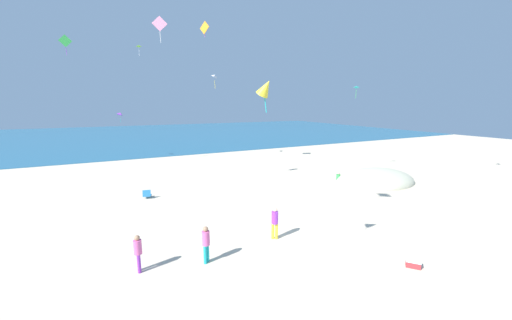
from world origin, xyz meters
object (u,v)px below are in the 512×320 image
at_px(person_0, 275,221).
at_px(kite_green, 65,41).
at_px(person_2, 138,251).
at_px(kite_orange, 205,28).
at_px(kite_pink, 160,24).
at_px(person_3, 206,242).
at_px(kite_lime, 139,46).
at_px(kite_purple, 120,114).
at_px(kite_yellow, 265,88).
at_px(kite_teal, 356,87).
at_px(person_1, 338,177).
at_px(kite_white, 215,76).
at_px(beach_chair_far_right, 147,194).
at_px(cooler_box, 413,264).

relative_size(person_0, kite_green, 0.92).
bearing_deg(person_2, kite_orange, 68.58).
bearing_deg(kite_pink, kite_green, 118.92).
distance_m(person_2, person_3, 2.65).
bearing_deg(kite_lime, kite_pink, -92.15).
bearing_deg(kite_purple, kite_yellow, -83.24).
relative_size(kite_orange, kite_teal, 1.23).
xyz_separation_m(person_1, kite_orange, (-8.96, 8.94, 13.27)).
xyz_separation_m(person_1, kite_teal, (3.04, 1.55, 7.85)).
bearing_deg(kite_white, beach_chair_far_right, -129.46).
xyz_separation_m(person_2, kite_white, (10.43, 20.58, 8.76)).
bearing_deg(kite_yellow, kite_purple, 96.76).
xyz_separation_m(person_0, person_3, (-3.66, -0.61, -0.01)).
distance_m(kite_yellow, kite_orange, 20.63).
bearing_deg(kite_lime, kite_green, -124.53).
bearing_deg(kite_lime, cooler_box, -80.13).
relative_size(person_1, kite_teal, 0.61).
bearing_deg(cooler_box, person_2, 154.92).
distance_m(person_0, kite_yellow, 7.14).
xyz_separation_m(kite_purple, kite_white, (9.80, -5.66, 4.19)).
bearing_deg(person_0, person_1, 156.80).
distance_m(kite_yellow, kite_white, 24.45).
bearing_deg(cooler_box, kite_white, 89.06).
bearing_deg(kite_orange, kite_green, 157.90).
bearing_deg(kite_white, kite_green, 178.29).
height_order(beach_chair_far_right, person_1, person_1).
xyz_separation_m(cooler_box, kite_white, (0.42, 25.26, 9.51)).
bearing_deg(beach_chair_far_right, kite_lime, 6.27).
relative_size(kite_lime, kite_white, 0.90).
xyz_separation_m(person_2, kite_purple, (0.63, 26.23, 4.57)).
xyz_separation_m(beach_chair_far_right, kite_purple, (-0.73, 16.67, 5.18)).
height_order(kite_green, kite_purple, kite_green).
relative_size(kite_yellow, kite_white, 0.70).
relative_size(person_3, kite_lime, 1.09).
relative_size(beach_chair_far_right, kite_pink, 0.43).
height_order(person_1, kite_green, kite_green).
relative_size(person_3, kite_white, 0.99).
bearing_deg(person_2, kite_teal, 28.82).
xyz_separation_m(kite_yellow, kite_orange, (3.96, 19.18, 6.46)).
height_order(person_2, kite_orange, kite_orange).
xyz_separation_m(kite_pink, kite_teal, (17.15, -0.48, -3.56)).
height_order(person_0, kite_yellow, kite_yellow).
relative_size(kite_lime, kite_teal, 1.26).
xyz_separation_m(person_2, kite_lime, (3.72, 31.52, 13.23)).
height_order(beach_chair_far_right, person_2, person_2).
height_order(beach_chair_far_right, kite_green, kite_green).
bearing_deg(kite_pink, kite_teal, -1.60).
xyz_separation_m(person_0, kite_pink, (-3.37, 9.32, 10.74)).
bearing_deg(kite_pink, person_2, -107.09).
height_order(cooler_box, kite_purple, kite_purple).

